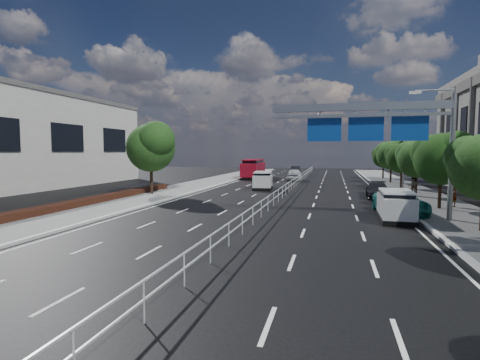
% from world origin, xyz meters
% --- Properties ---
extents(ground, '(160.00, 160.00, 0.00)m').
position_xyz_m(ground, '(0.00, 0.00, 0.00)').
color(ground, black).
rests_on(ground, ground).
extents(kerb_near, '(0.25, 140.00, 0.15)m').
position_xyz_m(kerb_near, '(-9.00, 0.00, 0.07)').
color(kerb_near, silver).
rests_on(kerb_near, ground).
extents(median_fence, '(0.05, 85.00, 1.02)m').
position_xyz_m(median_fence, '(0.00, 22.50, 0.53)').
color(median_fence, silver).
rests_on(median_fence, ground).
extents(hedge_near, '(1.00, 36.00, 0.44)m').
position_xyz_m(hedge_near, '(-13.30, 5.00, 0.36)').
color(hedge_near, black).
rests_on(hedge_near, sidewalk_near).
extents(overhead_gantry, '(10.24, 0.38, 7.45)m').
position_xyz_m(overhead_gantry, '(6.74, 10.05, 5.61)').
color(overhead_gantry, gray).
rests_on(overhead_gantry, ground).
extents(streetlight_far, '(2.78, 2.40, 9.00)m').
position_xyz_m(streetlight_far, '(10.50, 26.00, 5.21)').
color(streetlight_far, gray).
rests_on(streetlight_far, ground).
extents(near_tree_back, '(4.84, 4.51, 6.69)m').
position_xyz_m(near_tree_back, '(-11.94, 17.97, 4.61)').
color(near_tree_back, black).
rests_on(near_tree_back, ground).
extents(far_tree_d, '(3.85, 3.59, 5.34)m').
position_xyz_m(far_tree_d, '(11.25, 14.48, 3.69)').
color(far_tree_d, black).
rests_on(far_tree_d, ground).
extents(far_tree_e, '(3.63, 3.38, 5.13)m').
position_xyz_m(far_tree_e, '(11.25, 21.98, 3.56)').
color(far_tree_e, black).
rests_on(far_tree_e, ground).
extents(far_tree_f, '(3.52, 3.28, 5.02)m').
position_xyz_m(far_tree_f, '(11.24, 29.48, 3.49)').
color(far_tree_f, black).
rests_on(far_tree_f, ground).
extents(far_tree_g, '(3.96, 3.69, 5.45)m').
position_xyz_m(far_tree_g, '(11.25, 36.98, 3.75)').
color(far_tree_g, black).
rests_on(far_tree_g, ground).
extents(far_tree_h, '(3.41, 3.18, 4.91)m').
position_xyz_m(far_tree_h, '(11.24, 44.48, 3.42)').
color(far_tree_h, black).
rests_on(far_tree_h, ground).
extents(white_minivan, '(2.32, 4.48, 1.87)m').
position_xyz_m(white_minivan, '(-3.07, 25.86, 0.92)').
color(white_minivan, black).
rests_on(white_minivan, ground).
extents(red_bus, '(2.64, 9.66, 2.86)m').
position_xyz_m(red_bus, '(-7.50, 41.81, 1.49)').
color(red_bus, black).
rests_on(red_bus, ground).
extents(near_car_silver, '(2.06, 4.87, 1.64)m').
position_xyz_m(near_car_silver, '(-1.00, 38.85, 0.82)').
color(near_car_silver, silver).
rests_on(near_car_silver, ground).
extents(near_car_dark, '(2.02, 4.64, 1.48)m').
position_xyz_m(near_car_dark, '(-2.34, 53.45, 0.74)').
color(near_car_dark, black).
rests_on(near_car_dark, ground).
extents(silver_minivan, '(1.89, 4.23, 1.74)m').
position_xyz_m(silver_minivan, '(7.73, 9.81, 0.86)').
color(silver_minivan, black).
rests_on(silver_minivan, ground).
extents(parked_car_teal, '(3.04, 5.65, 1.51)m').
position_xyz_m(parked_car_teal, '(8.30, 12.00, 0.75)').
color(parked_car_teal, '#176964').
rests_on(parked_car_teal, ground).
extents(parked_car_dark, '(2.09, 4.70, 1.34)m').
position_xyz_m(parked_car_dark, '(7.92, 20.72, 0.67)').
color(parked_car_dark, black).
rests_on(parked_car_dark, ground).
extents(pedestrian_a, '(0.79, 0.74, 1.81)m').
position_xyz_m(pedestrian_a, '(12.25, 15.38, 1.05)').
color(pedestrian_a, gray).
rests_on(pedestrian_a, sidewalk_far).
extents(pedestrian_b, '(0.85, 0.68, 1.67)m').
position_xyz_m(pedestrian_b, '(10.91, 21.91, 0.97)').
color(pedestrian_b, gray).
rests_on(pedestrian_b, sidewalk_far).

